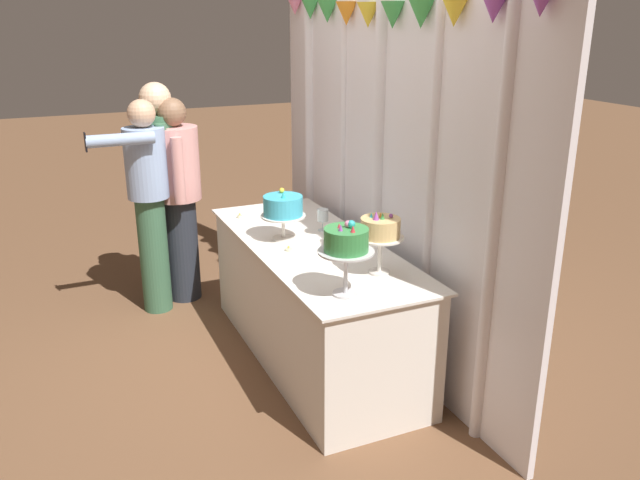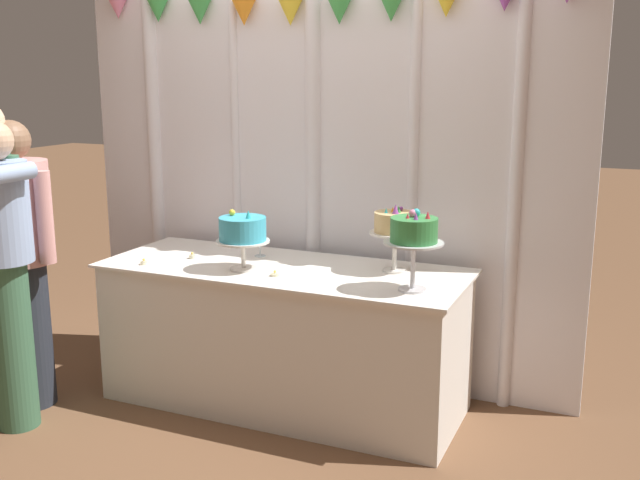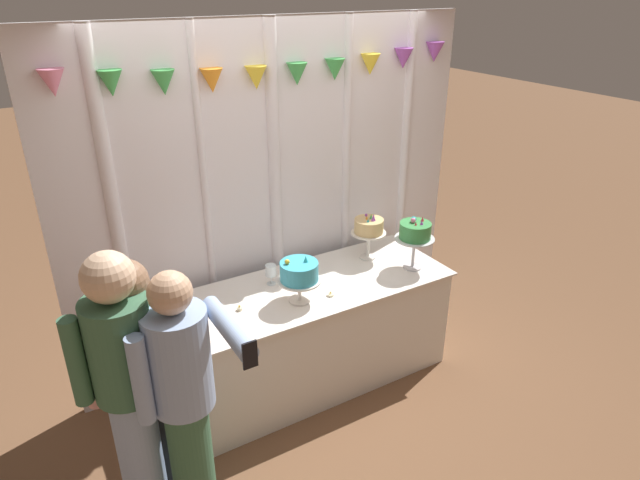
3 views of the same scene
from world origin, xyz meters
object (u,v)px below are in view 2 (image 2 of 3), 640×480
(cake_display_leftmost, at_px, (243,231))
(wine_glass, at_px, (260,239))
(cake_table, at_px, (284,336))
(guest_man_pink_jacket, at_px, (20,256))
(guest_girl_blue_dress, at_px, (3,262))
(tealight_far_left, at_px, (144,263))
(tealight_near_left, at_px, (192,256))
(tealight_near_right, at_px, (275,274))
(cake_display_center, at_px, (395,225))
(cake_display_rightmost, at_px, (414,233))

(cake_display_leftmost, height_order, wine_glass, cake_display_leftmost)
(cake_table, bearing_deg, guest_man_pink_jacket, -156.41)
(cake_table, distance_m, guest_girl_blue_dress, 1.50)
(tealight_far_left, relative_size, tealight_near_left, 1.05)
(cake_table, xyz_separation_m, tealight_near_right, (0.04, -0.18, 0.40))
(cake_display_center, distance_m, guest_girl_blue_dress, 1.99)
(wine_glass, bearing_deg, tealight_near_left, -148.22)
(guest_girl_blue_dress, bearing_deg, tealight_near_right, 27.54)
(cake_table, distance_m, cake_display_center, 0.88)
(wine_glass, bearing_deg, cake_display_leftmost, -78.76)
(cake_display_rightmost, relative_size, guest_girl_blue_dress, 0.25)
(wine_glass, distance_m, guest_man_pink_jacket, 1.29)
(cake_table, distance_m, wine_glass, 0.57)
(cake_table, relative_size, guest_man_pink_jacket, 1.27)
(cake_display_leftmost, distance_m, wine_glass, 0.32)
(cake_display_leftmost, xyz_separation_m, tealight_near_right, (0.21, -0.05, -0.20))
(tealight_far_left, height_order, tealight_near_left, tealight_near_left)
(cake_display_rightmost, relative_size, tealight_far_left, 9.87)
(cake_display_center, height_order, guest_man_pink_jacket, guest_man_pink_jacket)
(cake_display_center, xyz_separation_m, guest_man_pink_jacket, (-1.87, -0.71, -0.19))
(guest_man_pink_jacket, bearing_deg, tealight_far_left, 28.39)
(cake_display_leftmost, bearing_deg, guest_girl_blue_dress, -145.80)
(cake_table, relative_size, tealight_near_left, 52.10)
(wine_glass, height_order, guest_girl_blue_dress, guest_girl_blue_dress)
(tealight_near_left, xyz_separation_m, guest_man_pink_jacket, (-0.74, -0.53, 0.05))
(cake_table, height_order, guest_man_pink_jacket, guest_man_pink_jacket)
(tealight_near_right, bearing_deg, cake_table, 103.54)
(cake_display_leftmost, relative_size, tealight_near_right, 6.68)
(cake_display_center, relative_size, tealight_near_right, 7.52)
(wine_glass, height_order, guest_man_pink_jacket, guest_man_pink_jacket)
(tealight_far_left, distance_m, tealight_near_right, 0.77)
(cake_display_leftmost, bearing_deg, wine_glass, 101.24)
(cake_display_leftmost, xyz_separation_m, cake_display_rightmost, (0.94, -0.02, 0.07))
(wine_glass, bearing_deg, guest_man_pink_jacket, -145.62)
(cake_display_rightmost, relative_size, guest_man_pink_jacket, 0.25)
(tealight_near_left, relative_size, guest_man_pink_jacket, 0.02)
(tealight_far_left, xyz_separation_m, guest_man_pink_jacket, (-0.57, -0.31, 0.05))
(wine_glass, distance_m, tealight_near_right, 0.45)
(tealight_near_right, bearing_deg, cake_display_center, 31.59)
(wine_glass, xyz_separation_m, tealight_far_left, (-0.49, -0.42, -0.09))
(cake_display_center, relative_size, wine_glass, 2.50)
(tealight_far_left, bearing_deg, tealight_near_right, 5.47)
(cake_table, xyz_separation_m, wine_glass, (-0.23, 0.17, 0.50))
(cake_display_rightmost, distance_m, tealight_near_right, 0.78)
(cake_table, height_order, tealight_near_right, tealight_near_right)
(cake_display_center, relative_size, cake_display_rightmost, 0.92)
(tealight_far_left, height_order, guest_man_pink_jacket, guest_man_pink_jacket)
(tealight_near_right, height_order, guest_man_pink_jacket, guest_man_pink_jacket)
(tealight_near_left, bearing_deg, cake_display_rightmost, -4.98)
(tealight_near_right, distance_m, guest_girl_blue_dress, 1.36)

